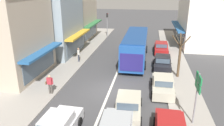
{
  "coord_description": "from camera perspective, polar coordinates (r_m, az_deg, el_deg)",
  "views": [
    {
      "loc": [
        3.12,
        -16.63,
        8.51
      ],
      "look_at": [
        -0.46,
        3.79,
        1.2
      ],
      "focal_mm": 35.0,
      "sensor_mm": 36.0,
      "label": 1
    }
  ],
  "objects": [
    {
      "name": "shopfront_far_end",
      "position": [
        37.59,
        -11.1,
        12.01
      ],
      "size": [
        8.24,
        9.1,
        7.78
      ],
      "color": "#B2A38E",
      "rests_on": "ground"
    },
    {
      "name": "directional_road_sign",
      "position": [
        14.36,
        21.49,
        -5.86
      ],
      "size": [
        0.1,
        1.4,
        3.6
      ],
      "color": "gray",
      "rests_on": "ground"
    },
    {
      "name": "pedestrian_with_handbag_near",
      "position": [
        18.51,
        -15.95,
        -5.09
      ],
      "size": [
        0.65,
        0.25,
        1.63
      ],
      "color": "#4C4742",
      "rests_on": "sidewalk_left"
    },
    {
      "name": "traffic_light_downstreet",
      "position": [
        38.14,
        -1.27,
        10.89
      ],
      "size": [
        0.33,
        0.24,
        4.2
      ],
      "color": "gray",
      "rests_on": "ground"
    },
    {
      "name": "city_bus",
      "position": [
        26.16,
        6.16,
        4.64
      ],
      "size": [
        2.77,
        10.86,
        3.23
      ],
      "color": "#1E4C99",
      "rests_on": "ground"
    },
    {
      "name": "shopfront_mid_block",
      "position": [
        29.75,
        -16.99,
        9.66
      ],
      "size": [
        8.89,
        7.71,
        7.79
      ],
      "color": "#84939E",
      "rests_on": "ground"
    },
    {
      "name": "ground_plane",
      "position": [
        18.94,
        -0.61,
        -7.28
      ],
      "size": [
        140.0,
        140.0,
        0.0
      ],
      "primitive_type": "plane",
      "color": "#3F3F42"
    },
    {
      "name": "shopfront_corner_near",
      "position": [
        23.06,
        -25.7,
        6.08
      ],
      "size": [
        7.15,
        7.43,
        7.9
      ],
      "color": "#B2A38E",
      "rests_on": "ground"
    },
    {
      "name": "lane_centre_line",
      "position": [
        22.53,
        1.25,
        -2.76
      ],
      "size": [
        0.2,
        28.0,
        0.01
      ],
      "primitive_type": "cube",
      "color": "silver",
      "rests_on": "ground"
    },
    {
      "name": "parked_sedan_kerb_second",
      "position": [
        18.94,
        13.11,
        -5.6
      ],
      "size": [
        1.91,
        4.21,
        1.47
      ],
      "color": "#B7B29E",
      "rests_on": "ground"
    },
    {
      "name": "building_right_far",
      "position": [
        36.04,
        23.65,
        10.12
      ],
      "size": [
        8.53,
        11.15,
        7.36
      ],
      "color": "silver",
      "rests_on": "ground"
    },
    {
      "name": "parked_sedan_kerb_rear",
      "position": [
        30.17,
        12.69,
        3.87
      ],
      "size": [
        1.91,
        4.2,
        1.47
      ],
      "color": "maroon",
      "rests_on": "ground"
    },
    {
      "name": "kerb_right",
      "position": [
        24.35,
        16.58,
        -1.73
      ],
      "size": [
        2.8,
        44.0,
        0.12
      ],
      "primitive_type": "cube",
      "color": "gray",
      "rests_on": "ground"
    },
    {
      "name": "pedestrian_browsing_midblock",
      "position": [
        25.76,
        -8.73,
        2.4
      ],
      "size": [
        0.3,
        0.55,
        1.63
      ],
      "color": "#232838",
      "rests_on": "sidewalk_left"
    },
    {
      "name": "parked_sedan_kerb_third",
      "position": [
        24.31,
        13.03,
        0.07
      ],
      "size": [
        2.01,
        4.26,
        1.47
      ],
      "color": "black",
      "rests_on": "ground"
    },
    {
      "name": "street_tree_right",
      "position": [
        21.79,
        17.2,
        1.29
      ],
      "size": [
        1.7,
        1.73,
        4.31
      ],
      "color": "brown",
      "rests_on": "ground"
    },
    {
      "name": "sedan_behind_bus_mid",
      "position": [
        15.48,
        4.27,
        -11.09
      ],
      "size": [
        2.03,
        4.27,
        1.47
      ],
      "color": "#B7B29E",
      "rests_on": "ground"
    },
    {
      "name": "sidewalk_left",
      "position": [
        26.11,
        -12.97,
        0.05
      ],
      "size": [
        5.2,
        44.0,
        0.14
      ],
      "primitive_type": "cube",
      "color": "gray",
      "rests_on": "ground"
    }
  ]
}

